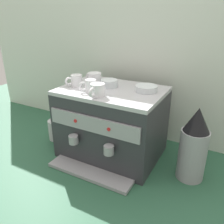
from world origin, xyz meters
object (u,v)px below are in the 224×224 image
(coffee_grinder, at_px, (194,146))
(milk_pitcher, at_px, (56,130))
(ceramic_bowl_0, at_px, (146,89))
(ceramic_cup_3, at_px, (76,81))
(ceramic_bowl_1, at_px, (109,83))
(espresso_machine, at_px, (112,123))
(ceramic_cup_2, at_px, (90,86))
(ceramic_cup_1, at_px, (97,90))
(ceramic_cup_0, at_px, (94,78))

(coffee_grinder, bearing_deg, milk_pitcher, -178.60)
(ceramic_bowl_0, xyz_separation_m, milk_pitcher, (-0.64, -0.10, -0.38))
(ceramic_cup_3, bearing_deg, ceramic_bowl_1, 25.55)
(espresso_machine, xyz_separation_m, ceramic_cup_2, (-0.08, -0.11, 0.26))
(ceramic_bowl_1, bearing_deg, milk_pitcher, -169.51)
(ceramic_cup_1, distance_m, ceramic_cup_3, 0.24)
(ceramic_cup_0, relative_size, milk_pitcher, 0.83)
(ceramic_cup_3, relative_size, coffee_grinder, 0.22)
(ceramic_cup_2, relative_size, ceramic_cup_3, 0.95)
(ceramic_cup_1, height_order, milk_pitcher, ceramic_cup_1)
(ceramic_cup_0, relative_size, ceramic_cup_3, 1.31)
(espresso_machine, bearing_deg, ceramic_cup_1, -93.41)
(ceramic_bowl_1, bearing_deg, ceramic_cup_3, -154.45)
(espresso_machine, distance_m, ceramic_cup_2, 0.29)
(ceramic_cup_0, xyz_separation_m, ceramic_cup_2, (0.07, -0.15, -0.00))
(espresso_machine, distance_m, ceramic_bowl_1, 0.25)
(ceramic_cup_3, height_order, ceramic_bowl_0, ceramic_cup_3)
(ceramic_bowl_1, bearing_deg, ceramic_cup_2, -107.32)
(ceramic_cup_0, distance_m, ceramic_cup_3, 0.12)
(ceramic_cup_2, distance_m, ceramic_cup_3, 0.15)
(ceramic_cup_2, relative_size, coffee_grinder, 0.21)
(ceramic_cup_1, relative_size, ceramic_cup_2, 1.31)
(ceramic_cup_0, height_order, ceramic_cup_3, ceramic_cup_0)
(ceramic_cup_3, bearing_deg, ceramic_cup_0, 50.94)
(ceramic_bowl_1, height_order, coffee_grinder, ceramic_bowl_1)
(ceramic_cup_2, xyz_separation_m, ceramic_cup_3, (-0.14, 0.06, -0.00))
(ceramic_cup_2, bearing_deg, coffee_grinder, 8.96)
(ceramic_cup_2, xyz_separation_m, ceramic_bowl_1, (0.05, 0.15, -0.02))
(ceramic_cup_0, bearing_deg, milk_pitcher, -165.17)
(ceramic_cup_0, distance_m, ceramic_cup_1, 0.23)
(ceramic_cup_1, relative_size, coffee_grinder, 0.28)
(ceramic_bowl_1, bearing_deg, ceramic_cup_1, -81.43)
(ceramic_cup_3, height_order, coffee_grinder, ceramic_cup_3)
(espresso_machine, xyz_separation_m, ceramic_cup_1, (-0.01, -0.15, 0.26))
(ceramic_cup_1, distance_m, ceramic_bowl_0, 0.29)
(ceramic_cup_1, relative_size, milk_pitcher, 0.79)
(ceramic_cup_1, height_order, ceramic_cup_2, ceramic_cup_2)
(ceramic_cup_3, distance_m, milk_pitcher, 0.46)
(espresso_machine, relative_size, coffee_grinder, 1.45)
(espresso_machine, distance_m, milk_pitcher, 0.47)
(ceramic_bowl_0, bearing_deg, ceramic_cup_1, -134.74)
(milk_pitcher, bearing_deg, coffee_grinder, 1.40)
(ceramic_cup_0, bearing_deg, ceramic_cup_1, -53.45)
(ceramic_cup_1, height_order, ceramic_bowl_0, ceramic_cup_1)
(ceramic_cup_2, height_order, ceramic_bowl_0, ceramic_cup_2)
(ceramic_cup_2, bearing_deg, ceramic_cup_3, 158.31)
(ceramic_cup_0, distance_m, ceramic_bowl_0, 0.35)
(ceramic_cup_3, relative_size, ceramic_bowl_1, 0.90)
(ceramic_bowl_1, bearing_deg, coffee_grinder, -5.49)
(ceramic_cup_0, bearing_deg, coffee_grinder, -4.82)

